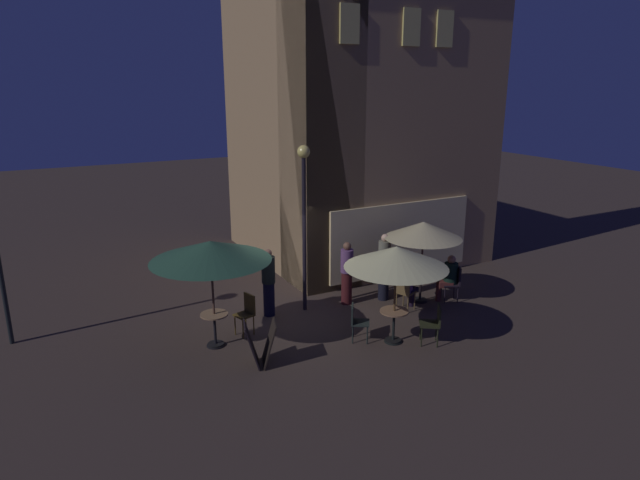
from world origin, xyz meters
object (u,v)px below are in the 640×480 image
at_px(patio_umbrella_0, 211,251).
at_px(patio_umbrella_1, 396,257).
at_px(cafe_chair_2, 434,321).
at_px(patron_seated_0, 408,284).
at_px(patron_standing_3, 347,273).
at_px(patron_standing_4, 269,282).
at_px(street_lamp_near_corner, 304,200).
at_px(patio_umbrella_2, 423,230).
at_px(patron_standing_2, 384,267).
at_px(cafe_chair_3, 404,290).
at_px(cafe_table_1, 394,321).
at_px(cafe_table_2, 421,283).
at_px(cafe_chair_1, 357,319).
at_px(cafe_table_0, 215,325).
at_px(patron_seated_1, 449,275).
at_px(cafe_chair_0, 247,310).
at_px(cafe_chair_4, 454,280).
at_px(menu_sandwich_board, 260,344).

distance_m(patio_umbrella_0, patio_umbrella_1, 3.97).
relative_size(cafe_chair_2, patron_seated_0, 0.75).
xyz_separation_m(patron_standing_3, patron_standing_4, (-2.10, 0.24, 0.02)).
distance_m(street_lamp_near_corner, patio_umbrella_2, 3.24).
distance_m(street_lamp_near_corner, patron_standing_3, 2.32).
distance_m(patron_seated_0, patron_standing_2, 0.87).
distance_m(street_lamp_near_corner, cafe_chair_3, 3.42).
bearing_deg(patio_umbrella_1, cafe_table_1, -63.43).
bearing_deg(cafe_table_2, cafe_chair_1, -155.89).
relative_size(cafe_table_0, patio_umbrella_1, 0.34).
xyz_separation_m(cafe_chair_2, patron_standing_2, (0.49, 2.71, 0.37)).
bearing_deg(patron_seated_0, patron_standing_4, 136.14).
bearing_deg(patron_standing_4, patio_umbrella_2, 128.60).
xyz_separation_m(patio_umbrella_0, patron_seated_1, (6.29, -0.31, -1.48)).
bearing_deg(patron_standing_4, patio_umbrella_0, -6.30).
height_order(cafe_table_2, patron_standing_3, patron_standing_3).
bearing_deg(street_lamp_near_corner, patron_seated_0, -26.76).
xyz_separation_m(patio_umbrella_1, patio_umbrella_2, (2.02, 1.66, -0.04)).
bearing_deg(patron_standing_3, patron_seated_1, -116.52).
distance_m(patio_umbrella_1, cafe_chair_3, 2.34).
bearing_deg(cafe_table_0, cafe_table_1, -24.87).
height_order(cafe_table_0, cafe_chair_3, cafe_chair_3).
xyz_separation_m(street_lamp_near_corner, patron_seated_1, (3.64, -1.23, -2.15)).
distance_m(cafe_chair_0, cafe_chair_1, 2.53).
xyz_separation_m(cafe_table_2, patio_umbrella_2, (0.00, -0.00, 1.43)).
relative_size(cafe_chair_3, cafe_chair_4, 0.94).
xyz_separation_m(patron_seated_0, patron_standing_2, (-0.17, 0.83, 0.23)).
relative_size(cafe_table_2, cafe_chair_2, 0.86).
bearing_deg(cafe_table_0, cafe_chair_3, -3.77).
height_order(cafe_table_2, patron_standing_4, patron_standing_4).
xyz_separation_m(menu_sandwich_board, cafe_chair_1, (2.33, 0.06, 0.03)).
relative_size(patio_umbrella_2, cafe_chair_0, 2.28).
bearing_deg(cafe_chair_3, patron_seated_0, 0.00).
bearing_deg(cafe_table_0, patron_standing_2, 6.65).
relative_size(patio_umbrella_2, patron_seated_1, 1.73).
bearing_deg(cafe_chair_4, cafe_chair_3, 22.76).
xyz_separation_m(cafe_table_1, patio_umbrella_2, (2.02, 1.66, 1.44)).
distance_m(patio_umbrella_0, patron_standing_4, 2.38).
xyz_separation_m(cafe_chair_1, patron_standing_3, (0.90, 1.99, 0.34)).
xyz_separation_m(cafe_chair_0, cafe_chair_3, (4.01, -0.57, -0.03)).
xyz_separation_m(cafe_table_1, cafe_table_2, (2.02, 1.66, 0.00)).
distance_m(cafe_table_2, cafe_chair_4, 0.89).
height_order(cafe_chair_0, patron_standing_4, patron_standing_4).
height_order(cafe_table_2, cafe_chair_3, cafe_chair_3).
height_order(cafe_table_2, patio_umbrella_2, patio_umbrella_2).
bearing_deg(cafe_chair_2, cafe_chair_1, 0.45).
distance_m(patio_umbrella_0, patio_umbrella_2, 5.62).
relative_size(cafe_table_0, cafe_chair_3, 0.84).
height_order(menu_sandwich_board, patio_umbrella_0, patio_umbrella_0).
bearing_deg(cafe_table_0, patio_umbrella_0, 0.00).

